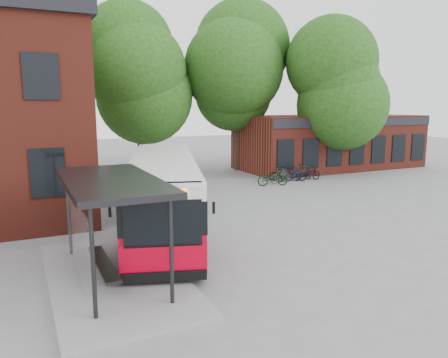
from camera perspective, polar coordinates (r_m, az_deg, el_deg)
name	(u,v)px	position (r m, az deg, el deg)	size (l,w,h in m)	color
ground	(241,246)	(15.24, 2.19, -8.79)	(100.00, 100.00, 0.00)	slate
shop_row	(330,142)	(34.60, 13.66, 4.77)	(14.00, 6.20, 4.00)	maroon
bus_shelter	(113,229)	(12.48, -14.31, -6.35)	(3.60, 7.00, 2.90)	#232326
bike_rail	(297,178)	(28.23, 9.54, 0.13)	(5.20, 0.10, 0.38)	#232326
tree_0	(27,93)	(28.82, -24.35, 10.21)	(7.92, 7.92, 11.00)	#1B4211
tree_1	(139,99)	(30.79, -11.03, 10.24)	(7.92, 7.92, 10.40)	#1B4211
tree_2	(237,95)	(32.35, 1.73, 10.91)	(7.92, 7.92, 11.00)	#1B4211
tree_3	(327,107)	(31.68, 13.29, 9.13)	(7.04, 7.04, 9.28)	#1B4211
city_bus	(163,194)	(16.92, -7.92, -2.00)	(2.39, 11.23, 2.85)	#C4001A
bicycle_0	(273,178)	(26.31, 6.38, 0.18)	(0.66, 1.88, 0.99)	black
bicycle_1	(280,176)	(27.33, 7.35, 0.45)	(0.44, 1.54, 0.93)	#413B2F
bicycle_2	(289,175)	(27.90, 8.52, 0.58)	(0.60, 1.71, 0.90)	navy
bicycle_3	(281,174)	(28.03, 7.52, 0.71)	(0.45, 1.59, 0.96)	black
bicycle_4	(309,173)	(28.56, 11.07, 0.71)	(0.59, 1.70, 0.89)	black
bicycle_5	(303,171)	(28.68, 10.27, 0.97)	(0.51, 1.81, 1.08)	black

